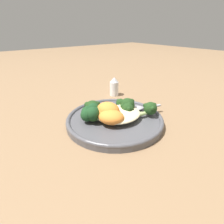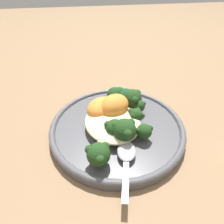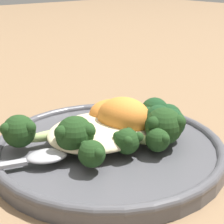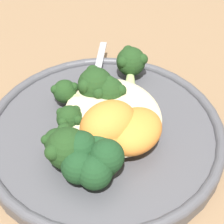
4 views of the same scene
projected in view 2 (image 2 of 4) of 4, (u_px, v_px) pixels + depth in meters
The scene contains 17 objects.
ground_plane at pixel (118, 132), 0.36m from camera, with size 4.00×4.00×0.00m, color #846647.
plate at pixel (118, 126), 0.36m from camera, with size 0.27×0.27×0.02m.
quinoa_mound at pixel (112, 120), 0.34m from camera, with size 0.13×0.11×0.02m, color beige.
broccoli_stalk_0 at pixel (99, 149), 0.28m from camera, with size 0.13×0.06×0.04m.
broccoli_stalk_1 at pixel (112, 126), 0.32m from camera, with size 0.08×0.05×0.03m.
broccoli_stalk_2 at pixel (122, 129), 0.31m from camera, with size 0.09×0.06×0.04m.
broccoli_stalk_3 at pixel (129, 127), 0.33m from camera, with size 0.09×0.10×0.03m.
broccoli_stalk_4 at pixel (122, 117), 0.35m from camera, with size 0.04×0.11×0.03m.
broccoli_stalk_5 at pixel (128, 111), 0.37m from camera, with size 0.04×0.12×0.03m.
broccoli_stalk_6 at pixel (128, 102), 0.38m from camera, with size 0.08×0.12×0.04m.
broccoli_stalk_7 at pixel (115, 101), 0.39m from camera, with size 0.09×0.08×0.04m.
sweet_potato_chunk_0 at pixel (102, 108), 0.36m from camera, with size 0.07×0.05×0.04m, color orange.
sweet_potato_chunk_1 at pixel (113, 106), 0.37m from camera, with size 0.04×0.04×0.04m, color orange.
sweet_potato_chunk_2 at pixel (115, 106), 0.36m from camera, with size 0.06×0.05×0.05m, color orange.
sweet_potato_chunk_3 at pixel (114, 109), 0.36m from camera, with size 0.06×0.05×0.03m, color orange.
kale_tuft at pixel (121, 97), 0.39m from camera, with size 0.06×0.06×0.04m.
spoon at pixel (126, 155), 0.28m from camera, with size 0.11×0.05×0.01m.
Camera 2 is at (-0.25, 0.07, 0.26)m, focal length 28.00 mm.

